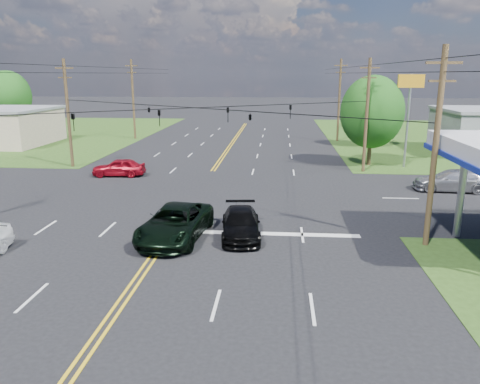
# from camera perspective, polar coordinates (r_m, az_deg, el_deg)

# --- Properties ---
(ground) EXTENTS (280.00, 280.00, 0.00)m
(ground) POSITION_cam_1_polar(r_m,az_deg,el_deg) (32.98, -5.29, -0.27)
(ground) COLOR black
(ground) RESTS_ON ground
(stop_bar) EXTENTS (10.00, 0.50, 0.02)m
(stop_bar) POSITION_cam_1_polar(r_m,az_deg,el_deg) (24.84, 2.96, -5.12)
(stop_bar) COLOR silver
(stop_bar) RESTS_ON ground
(pole_se) EXTENTS (1.60, 0.28, 9.50)m
(pole_se) POSITION_cam_1_polar(r_m,az_deg,el_deg) (23.83, 22.72, 5.15)
(pole_se) COLOR #45361D
(pole_se) RESTS_ON ground
(pole_nw) EXTENTS (1.60, 0.28, 9.50)m
(pole_nw) POSITION_cam_1_polar(r_m,az_deg,el_deg) (44.66, -20.23, 9.12)
(pole_nw) COLOR #45361D
(pole_nw) RESTS_ON ground
(pole_ne) EXTENTS (1.60, 0.28, 9.50)m
(pole_ne) POSITION_cam_1_polar(r_m,az_deg,el_deg) (41.22, 15.19, 9.13)
(pole_ne) COLOR #45361D
(pole_ne) RESTS_ON ground
(pole_left_far) EXTENTS (1.60, 0.28, 10.00)m
(pole_left_far) POSITION_cam_1_polar(r_m,az_deg,el_deg) (62.37, -12.90, 11.06)
(pole_left_far) COLOR #45361D
(pole_left_far) RESTS_ON ground
(pole_right_far) EXTENTS (1.60, 0.28, 10.00)m
(pole_right_far) POSITION_cam_1_polar(r_m,az_deg,el_deg) (59.96, 12.01, 11.00)
(pole_right_far) COLOR #45361D
(pole_right_far) RESTS_ON ground
(span_wire_signals) EXTENTS (26.00, 18.00, 1.13)m
(span_wire_signals) POSITION_cam_1_polar(r_m,az_deg,el_deg) (32.02, -5.54, 10.17)
(span_wire_signals) COLOR black
(span_wire_signals) RESTS_ON ground
(power_lines) EXTENTS (26.04, 100.00, 0.64)m
(power_lines) POSITION_cam_1_polar(r_m,az_deg,el_deg) (29.98, -6.35, 14.86)
(power_lines) COLOR black
(power_lines) RESTS_ON ground
(tree_right_a) EXTENTS (5.70, 5.70, 8.18)m
(tree_right_a) POSITION_cam_1_polar(r_m,az_deg,el_deg) (44.35, 15.79, 9.36)
(tree_right_a) COLOR #45361D
(tree_right_a) RESTS_ON ground
(tree_right_b) EXTENTS (4.94, 4.94, 7.09)m
(tree_right_b) POSITION_cam_1_polar(r_m,az_deg,el_deg) (56.62, 16.01, 9.62)
(tree_right_b) COLOR #45361D
(tree_right_b) RESTS_ON ground
(tree_far_l) EXTENTS (6.08, 6.08, 8.72)m
(tree_far_l) POSITION_cam_1_polar(r_m,az_deg,el_deg) (73.84, -26.38, 10.42)
(tree_far_l) COLOR #45361D
(tree_far_l) RESTS_ON ground
(pickup_dkgreen) EXTENTS (3.39, 6.31, 1.68)m
(pickup_dkgreen) POSITION_cam_1_polar(r_m,az_deg,el_deg) (24.05, -7.91, -3.78)
(pickup_dkgreen) COLOR black
(pickup_dkgreen) RESTS_ON ground
(suv_black) EXTENTS (2.39, 4.95, 1.39)m
(suv_black) POSITION_cam_1_polar(r_m,az_deg,el_deg) (24.21, 0.09, -3.89)
(suv_black) COLOR black
(suv_black) RESTS_ON ground
(sedan_red) EXTENTS (4.40, 2.07, 1.46)m
(sedan_red) POSITION_cam_1_polar(r_m,az_deg,el_deg) (39.86, -14.55, 2.93)
(sedan_red) COLOR maroon
(sedan_red) RESTS_ON ground
(sedan_far) EXTENTS (5.44, 2.52, 1.54)m
(sedan_far) POSITION_cam_1_polar(r_m,az_deg,el_deg) (36.93, 24.41, 1.29)
(sedan_far) COLOR #9C9CA1
(sedan_far) RESTS_ON ground
(polesign_ne) EXTENTS (2.27, 0.39, 8.21)m
(polesign_ne) POSITION_cam_1_polar(r_m,az_deg,el_deg) (44.19, 20.00, 11.05)
(polesign_ne) COLOR #A5A5AA
(polesign_ne) RESTS_ON ground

